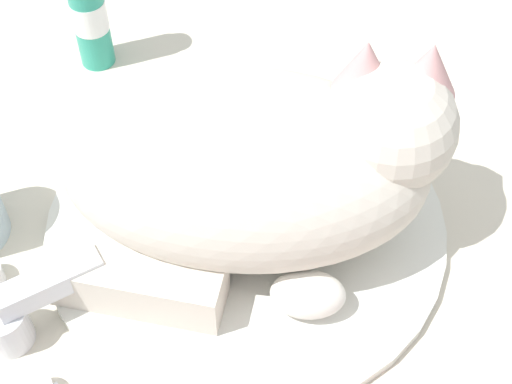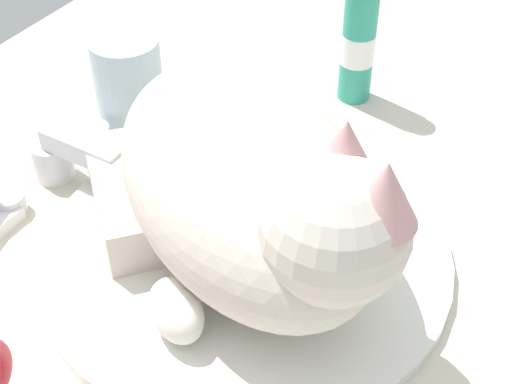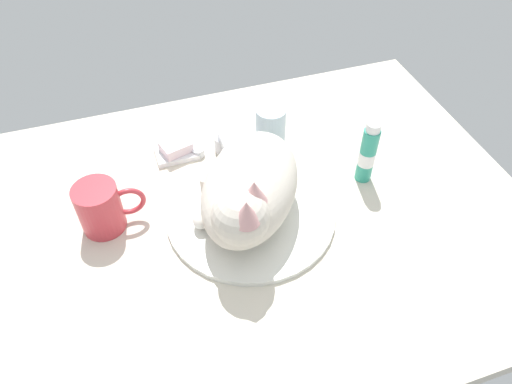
% 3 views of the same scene
% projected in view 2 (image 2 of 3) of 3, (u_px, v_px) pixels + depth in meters
% --- Properties ---
extents(ground_plane, '(1.10, 0.83, 0.03)m').
position_uv_depth(ground_plane, '(246.00, 270.00, 0.62)').
color(ground_plane, beige).
extents(sink_basin, '(0.33, 0.33, 0.01)m').
position_uv_depth(sink_basin, '(246.00, 253.00, 0.61)').
color(sink_basin, silver).
rests_on(sink_basin, ground_plane).
extents(faucet, '(0.14, 0.10, 0.06)m').
position_uv_depth(faucet, '(62.00, 159.00, 0.67)').
color(faucet, silver).
rests_on(faucet, ground_plane).
extents(cat, '(0.29, 0.33, 0.17)m').
position_uv_depth(cat, '(253.00, 191.00, 0.55)').
color(cat, beige).
rests_on(cat, sink_basin).
extents(rinse_cup, '(0.07, 0.07, 0.08)m').
position_uv_depth(rinse_cup, '(128.00, 79.00, 0.73)').
color(rinse_cup, silver).
rests_on(rinse_cup, ground_plane).
extents(toothpaste_bottle, '(0.03, 0.03, 0.14)m').
position_uv_depth(toothpaste_bottle, '(359.00, 38.00, 0.74)').
color(toothpaste_bottle, teal).
rests_on(toothpaste_bottle, ground_plane).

